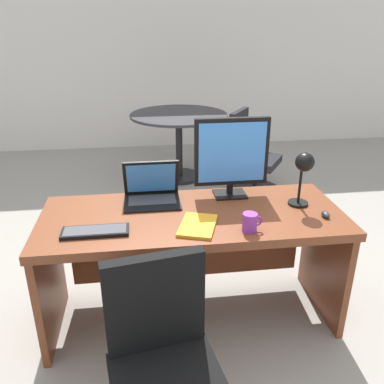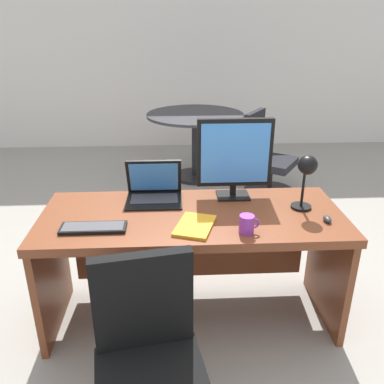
{
  "view_description": "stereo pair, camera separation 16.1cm",
  "coord_description": "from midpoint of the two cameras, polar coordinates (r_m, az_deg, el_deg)",
  "views": [
    {
      "loc": [
        -0.27,
        -2.03,
        1.75
      ],
      "look_at": [
        0.0,
        0.04,
        0.86
      ],
      "focal_mm": 37.25,
      "sensor_mm": 36.0,
      "label": 1
    },
    {
      "loc": [
        -0.11,
        -2.05,
        1.75
      ],
      "look_at": [
        0.0,
        0.04,
        0.86
      ],
      "focal_mm": 37.25,
      "sensor_mm": 36.0,
      "label": 2
    }
  ],
  "objects": [
    {
      "name": "monitor",
      "position": [
        2.43,
        8.02,
        5.21
      ],
      "size": [
        0.46,
        0.16,
        0.5
      ],
      "color": "black",
      "rests_on": "desk"
    },
    {
      "name": "desk",
      "position": [
        2.41,
        1.92,
        -6.76
      ],
      "size": [
        1.74,
        0.7,
        0.74
      ],
      "color": "brown",
      "rests_on": "ground"
    },
    {
      "name": "laptop",
      "position": [
        2.46,
        -3.58,
        0.71
      ],
      "size": [
        0.34,
        0.28,
        0.25
      ],
      "color": "black",
      "rests_on": "desk"
    },
    {
      "name": "book",
      "position": [
        2.14,
        2.59,
        -4.87
      ],
      "size": [
        0.26,
        0.31,
        0.02
      ],
      "color": "orange",
      "rests_on": "desk"
    },
    {
      "name": "meeting_chair_near",
      "position": [
        4.41,
        11.52,
        4.07
      ],
      "size": [
        0.65,
        0.64,
        0.89
      ],
      "color": "black",
      "rests_on": "ground"
    },
    {
      "name": "office_chair",
      "position": [
        1.89,
        -3.28,
        -25.29
      ],
      "size": [
        0.56,
        0.56,
        0.87
      ],
      "color": "black",
      "rests_on": "ground"
    },
    {
      "name": "back_wall",
      "position": [
        6.0,
        -1.31,
        19.81
      ],
      "size": [
        10.0,
        0.1,
        2.8
      ],
      "primitive_type": "cube",
      "color": "silver",
      "rests_on": "ground"
    },
    {
      "name": "keyboard",
      "position": [
        2.15,
        -11.87,
        -5.07
      ],
      "size": [
        0.35,
        0.12,
        0.02
      ],
      "color": "black",
      "rests_on": "desk"
    },
    {
      "name": "desk_lamp",
      "position": [
        2.35,
        17.99,
        2.76
      ],
      "size": [
        0.12,
        0.14,
        0.33
      ],
      "color": "black",
      "rests_on": "desk"
    },
    {
      "name": "ground",
      "position": [
        3.95,
        0.03,
        -3.14
      ],
      "size": [
        12.0,
        12.0,
        0.0
      ],
      "primitive_type": "plane",
      "color": "gray"
    },
    {
      "name": "coffee_mug",
      "position": [
        2.09,
        10.09,
        -4.61
      ],
      "size": [
        0.11,
        0.08,
        0.1
      ],
      "color": "purple",
      "rests_on": "desk"
    },
    {
      "name": "mouse",
      "position": [
        2.34,
        20.7,
        -3.68
      ],
      "size": [
        0.04,
        0.07,
        0.03
      ],
      "color": "#2D2D33",
      "rests_on": "desk"
    },
    {
      "name": "meeting_table",
      "position": [
        4.69,
        1.46,
        8.83
      ],
      "size": [
        1.12,
        1.12,
        0.78
      ],
      "color": "black",
      "rests_on": "ground"
    }
  ]
}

